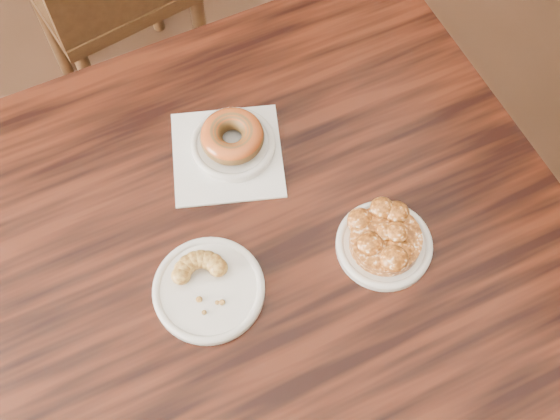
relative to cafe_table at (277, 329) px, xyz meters
name	(u,v)px	position (x,y,z in m)	size (l,w,h in m)	color
floor	(209,361)	(-0.15, 0.09, -0.38)	(5.00, 5.00, 0.00)	black
cafe_table	(277,329)	(0.00, 0.00, 0.00)	(0.95, 0.95, 0.75)	black
napkin	(227,155)	(0.00, 0.20, 0.38)	(0.18, 0.18, 0.00)	silver
plate_donut	(233,144)	(0.01, 0.21, 0.39)	(0.14, 0.14, 0.01)	silver
plate_cruller	(209,290)	(-0.11, -0.01, 0.38)	(0.17, 0.17, 0.01)	silver
plate_fritter	(384,245)	(0.16, -0.05, 0.38)	(0.15, 0.15, 0.01)	silver
glazed_donut	(232,136)	(0.01, 0.21, 0.41)	(0.10, 0.10, 0.04)	maroon
apple_fritter	(386,239)	(0.16, -0.05, 0.41)	(0.15, 0.15, 0.04)	#461F07
cruller_fragment	(208,285)	(-0.11, -0.01, 0.40)	(0.10, 0.10, 0.03)	brown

